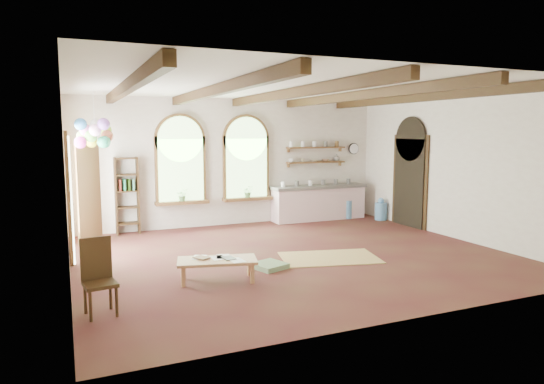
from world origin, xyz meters
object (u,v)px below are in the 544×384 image
coffee_table (217,262)px  balloon_cluster (94,134)px  side_chair (100,293)px  kitchen_counter (319,202)px

coffee_table → balloon_cluster: balloon_cluster is taller
side_chair → balloon_cluster: bearing=86.5°
kitchen_counter → balloon_cluster: bearing=-171.1°
coffee_table → balloon_cluster: 4.17m
balloon_cluster → coffee_table: bearing=-64.4°
coffee_table → side_chair: size_ratio=1.34×
kitchen_counter → coffee_table: kitchen_counter is taller
kitchen_counter → side_chair: side_chair is taller
kitchen_counter → balloon_cluster: balloon_cluster is taller
coffee_table → balloon_cluster: bearing=115.6°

